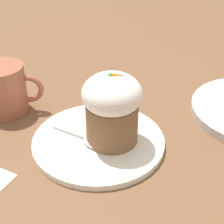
# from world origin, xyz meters

# --- Properties ---
(ground_plane) EXTENTS (4.00, 4.00, 0.00)m
(ground_plane) POSITION_xyz_m (0.00, 0.00, 0.00)
(ground_plane) COLOR brown
(dessert_plate) EXTENTS (0.21, 0.21, 0.01)m
(dessert_plate) POSITION_xyz_m (0.00, 0.00, 0.01)
(dessert_plate) COLOR white
(dessert_plate) RESTS_ON ground_plane
(carrot_cake) EXTENTS (0.09, 0.09, 0.12)m
(carrot_cake) POSITION_xyz_m (0.02, -0.00, 0.07)
(carrot_cake) COLOR brown
(carrot_cake) RESTS_ON dessert_plate
(spoon) EXTENTS (0.11, 0.08, 0.01)m
(spoon) POSITION_xyz_m (-0.00, -0.01, 0.01)
(spoon) COLOR #B7B7BC
(spoon) RESTS_ON dessert_plate
(coffee_cup) EXTENTS (0.11, 0.08, 0.09)m
(coffee_cup) POSITION_xyz_m (-0.17, 0.10, 0.04)
(coffee_cup) COLOR #9E563D
(coffee_cup) RESTS_ON ground_plane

